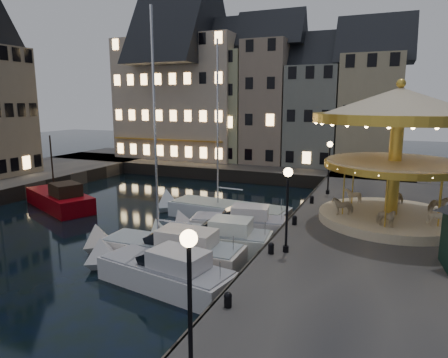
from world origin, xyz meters
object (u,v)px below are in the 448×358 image
at_px(bollard_b, 271,248).
at_px(motorboat_b, 159,272).
at_px(streetlamp_c, 329,160).
at_px(bollard_a, 228,299).
at_px(bollard_c, 295,220).
at_px(motorboat_d, 212,239).
at_px(bollard_d, 312,199).
at_px(streetlamp_a, 190,286).
at_px(motorboat_e, 232,225).
at_px(streetlamp_b, 287,198).
at_px(motorboat_c, 165,249).
at_px(red_fishing_boat, 60,200).
at_px(motorboat_f, 222,211).
at_px(carousel, 398,130).

bearing_deg(bollard_b, motorboat_b, -150.22).
height_order(streetlamp_c, bollard_a, streetlamp_c).
relative_size(bollard_c, motorboat_d, 0.08).
xyz_separation_m(bollard_d, motorboat_b, (-4.66, -13.17, -0.96)).
xyz_separation_m(streetlamp_a, motorboat_e, (-4.77, 14.99, -3.38)).
height_order(streetlamp_a, bollard_c, streetlamp_a).
distance_m(bollard_d, motorboat_e, 6.59).
bearing_deg(bollard_c, bollard_a, -90.00).
distance_m(streetlamp_b, motorboat_c, 7.29).
height_order(motorboat_d, motorboat_e, same).
relative_size(streetlamp_a, motorboat_c, 0.35).
height_order(bollard_b, red_fishing_boat, red_fishing_boat).
relative_size(streetlamp_b, motorboat_d, 0.59).
bearing_deg(motorboat_e, motorboat_f, 124.04).
bearing_deg(red_fishing_boat, bollard_d, 12.95).
bearing_deg(carousel, motorboat_c, -144.59).
distance_m(streetlamp_a, red_fishing_boat, 25.50).
distance_m(motorboat_d, motorboat_e, 3.01).
relative_size(motorboat_d, carousel, 0.73).
bearing_deg(streetlamp_b, bollard_b, -140.19).
xyz_separation_m(streetlamp_b, bollard_c, (-0.60, 4.50, -2.41)).
relative_size(bollard_a, red_fishing_boat, 0.07).
bearing_deg(motorboat_f, red_fishing_boat, -169.11).
height_order(bollard_a, bollard_b, same).
bearing_deg(carousel, motorboat_e, -166.34).
xyz_separation_m(bollard_b, motorboat_d, (-4.24, 2.48, -0.96)).
height_order(streetlamp_a, streetlamp_b, same).
relative_size(bollard_b, red_fishing_boat, 0.07).
bearing_deg(bollard_c, motorboat_d, -149.28).
xyz_separation_m(bollard_b, motorboat_c, (-5.85, -0.12, -0.92)).
bearing_deg(streetlamp_c, bollard_b, -92.45).
relative_size(motorboat_e, red_fishing_boat, 0.88).
height_order(bollard_a, motorboat_f, motorboat_f).
bearing_deg(motorboat_e, bollard_a, -69.23).
relative_size(streetlamp_c, motorboat_c, 0.35).
xyz_separation_m(motorboat_b, motorboat_c, (-1.20, 2.55, 0.04)).
xyz_separation_m(streetlamp_b, red_fishing_boat, (-19.94, 5.55, -3.31)).
bearing_deg(motorboat_b, motorboat_c, 115.14).
bearing_deg(streetlamp_b, motorboat_e, 133.70).
distance_m(streetlamp_a, motorboat_b, 9.26).
bearing_deg(motorboat_f, bollard_d, 17.16).
distance_m(bollard_d, motorboat_f, 6.63).
xyz_separation_m(streetlamp_b, carousel, (4.65, 7.28, 2.87)).
bearing_deg(streetlamp_a, motorboat_f, 110.76).
xyz_separation_m(streetlamp_c, motorboat_b, (-5.26, -16.67, -3.38)).
height_order(bollard_c, motorboat_e, motorboat_e).
relative_size(bollard_d, carousel, 0.06).
bearing_deg(bollard_d, streetlamp_a, -88.28).
bearing_deg(bollard_c, motorboat_b, -121.29).
bearing_deg(carousel, bollard_c, -152.14).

